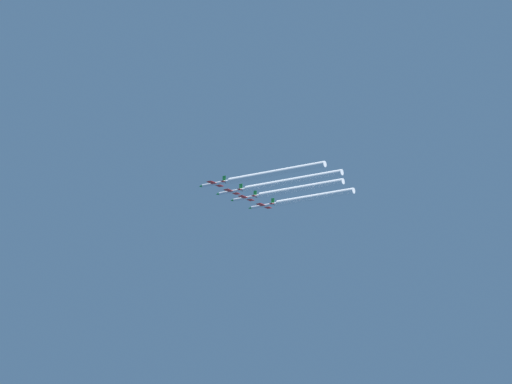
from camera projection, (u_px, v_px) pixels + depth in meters
name	position (u px, v px, depth m)	size (l,w,h in m)	color
jet_far_left	(213.00, 184.00, 589.66)	(8.04, 11.70, 2.81)	silver
jet_inner_left	(230.00, 192.00, 598.39)	(8.04, 11.70, 2.81)	silver
jet_center	(244.00, 198.00, 607.15)	(8.04, 11.70, 2.81)	silver
jet_inner_right	(262.00, 206.00, 615.73)	(8.04, 11.70, 2.81)	silver
smoke_trail_far_left	(275.00, 173.00, 576.67)	(2.18, 39.61, 2.18)	white
smoke_trail_inner_left	(291.00, 181.00, 585.27)	(2.18, 40.13, 2.18)	white
smoke_trail_center	(299.00, 189.00, 595.26)	(2.18, 35.32, 2.18)	white
smoke_trail_inner_right	(314.00, 197.00, 604.51)	(2.18, 32.74, 2.18)	white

